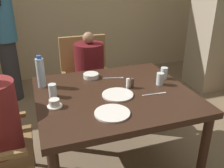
{
  "coord_description": "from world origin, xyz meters",
  "views": [
    {
      "loc": [
        -0.6,
        -1.71,
        1.64
      ],
      "look_at": [
        0.0,
        0.05,
        0.8
      ],
      "focal_mm": 40.0,
      "sensor_mm": 36.0,
      "label": 1
    }
  ],
  "objects_px": {
    "water_bottle": "(41,72)",
    "chair_far_side": "(87,78)",
    "diner_in_left_chair": "(0,134)",
    "glass_tall_mid": "(160,79)",
    "plate_main_right": "(112,113)",
    "diner_in_far_chair": "(90,78)",
    "plate_main_left": "(118,95)",
    "bowl_small": "(91,76)",
    "teacup_with_saucer": "(54,103)",
    "glass_tall_far": "(164,73)",
    "standing_host": "(4,32)",
    "glass_tall_near": "(53,91)"
  },
  "relations": [
    {
      "from": "glass_tall_near",
      "to": "plate_main_left",
      "type": "bearing_deg",
      "value": -16.24
    },
    {
      "from": "standing_host",
      "to": "glass_tall_near",
      "type": "height_order",
      "value": "standing_host"
    },
    {
      "from": "water_bottle",
      "to": "chair_far_side",
      "type": "bearing_deg",
      "value": 51.29
    },
    {
      "from": "diner_in_far_chair",
      "to": "plate_main_left",
      "type": "bearing_deg",
      "value": -89.49
    },
    {
      "from": "diner_in_left_chair",
      "to": "plate_main_right",
      "type": "distance_m",
      "value": 0.85
    },
    {
      "from": "glass_tall_near",
      "to": "diner_in_far_chair",
      "type": "bearing_deg",
      "value": 57.42
    },
    {
      "from": "plate_main_right",
      "to": "diner_in_far_chair",
      "type": "bearing_deg",
      "value": 83.79
    },
    {
      "from": "plate_main_left",
      "to": "teacup_with_saucer",
      "type": "distance_m",
      "value": 0.49
    },
    {
      "from": "plate_main_left",
      "to": "glass_tall_near",
      "type": "xyz_separation_m",
      "value": [
        -0.48,
        0.14,
        0.05
      ]
    },
    {
      "from": "plate_main_right",
      "to": "glass_tall_near",
      "type": "relative_size",
      "value": 2.35
    },
    {
      "from": "water_bottle",
      "to": "glass_tall_mid",
      "type": "relative_size",
      "value": 2.6
    },
    {
      "from": "water_bottle",
      "to": "glass_tall_mid",
      "type": "bearing_deg",
      "value": -16.61
    },
    {
      "from": "teacup_with_saucer",
      "to": "water_bottle",
      "type": "bearing_deg",
      "value": 98.22
    },
    {
      "from": "diner_in_left_chair",
      "to": "bowl_small",
      "type": "height_order",
      "value": "diner_in_left_chair"
    },
    {
      "from": "teacup_with_saucer",
      "to": "bowl_small",
      "type": "relative_size",
      "value": 0.79
    },
    {
      "from": "bowl_small",
      "to": "glass_tall_mid",
      "type": "bearing_deg",
      "value": -33.01
    },
    {
      "from": "chair_far_side",
      "to": "glass_tall_far",
      "type": "bearing_deg",
      "value": -58.58
    },
    {
      "from": "teacup_with_saucer",
      "to": "glass_tall_near",
      "type": "height_order",
      "value": "glass_tall_near"
    },
    {
      "from": "bowl_small",
      "to": "glass_tall_far",
      "type": "bearing_deg",
      "value": -20.48
    },
    {
      "from": "diner_in_left_chair",
      "to": "plate_main_right",
      "type": "height_order",
      "value": "diner_in_left_chair"
    },
    {
      "from": "plate_main_right",
      "to": "glass_tall_near",
      "type": "height_order",
      "value": "glass_tall_near"
    },
    {
      "from": "diner_in_left_chair",
      "to": "plate_main_left",
      "type": "height_order",
      "value": "diner_in_left_chair"
    },
    {
      "from": "glass_tall_near",
      "to": "glass_tall_mid",
      "type": "distance_m",
      "value": 0.9
    },
    {
      "from": "diner_in_left_chair",
      "to": "glass_tall_mid",
      "type": "xyz_separation_m",
      "value": [
        1.32,
        0.02,
        0.25
      ]
    },
    {
      "from": "plate_main_right",
      "to": "standing_host",
      "type": "bearing_deg",
      "value": 110.14
    },
    {
      "from": "plate_main_left",
      "to": "teacup_with_saucer",
      "type": "bearing_deg",
      "value": -177.19
    },
    {
      "from": "plate_main_left",
      "to": "glass_tall_mid",
      "type": "distance_m",
      "value": 0.42
    },
    {
      "from": "bowl_small",
      "to": "glass_tall_far",
      "type": "relative_size",
      "value": 1.33
    },
    {
      "from": "teacup_with_saucer",
      "to": "glass_tall_mid",
      "type": "bearing_deg",
      "value": 6.47
    },
    {
      "from": "bowl_small",
      "to": "glass_tall_near",
      "type": "distance_m",
      "value": 0.47
    },
    {
      "from": "plate_main_right",
      "to": "glass_tall_far",
      "type": "relative_size",
      "value": 2.35
    },
    {
      "from": "diner_in_left_chair",
      "to": "chair_far_side",
      "type": "xyz_separation_m",
      "value": [
        0.89,
        0.98,
        -0.06
      ]
    },
    {
      "from": "chair_far_side",
      "to": "plate_main_right",
      "type": "distance_m",
      "value": 1.33
    },
    {
      "from": "diner_in_left_chair",
      "to": "plate_main_left",
      "type": "distance_m",
      "value": 0.93
    },
    {
      "from": "standing_host",
      "to": "glass_tall_far",
      "type": "height_order",
      "value": "standing_host"
    },
    {
      "from": "plate_main_left",
      "to": "bowl_small",
      "type": "relative_size",
      "value": 1.76
    },
    {
      "from": "plate_main_left",
      "to": "diner_in_left_chair",
      "type": "bearing_deg",
      "value": 176.17
    },
    {
      "from": "teacup_with_saucer",
      "to": "glass_tall_near",
      "type": "bearing_deg",
      "value": 87.03
    },
    {
      "from": "chair_far_side",
      "to": "glass_tall_mid",
      "type": "height_order",
      "value": "chair_far_side"
    },
    {
      "from": "diner_in_far_chair",
      "to": "glass_tall_mid",
      "type": "relative_size",
      "value": 10.22
    },
    {
      "from": "standing_host",
      "to": "plate_main_left",
      "type": "bearing_deg",
      "value": -63.85
    },
    {
      "from": "plate_main_right",
      "to": "bowl_small",
      "type": "relative_size",
      "value": 1.76
    },
    {
      "from": "diner_in_far_chair",
      "to": "standing_host",
      "type": "bearing_deg",
      "value": 133.62
    },
    {
      "from": "chair_far_side",
      "to": "glass_tall_far",
      "type": "xyz_separation_m",
      "value": [
        0.52,
        -0.85,
        0.31
      ]
    },
    {
      "from": "plate_main_right",
      "to": "glass_tall_mid",
      "type": "xyz_separation_m",
      "value": [
        0.55,
        0.33,
        0.05
      ]
    },
    {
      "from": "diner_in_far_chair",
      "to": "bowl_small",
      "type": "distance_m",
      "value": 0.53
    },
    {
      "from": "standing_host",
      "to": "glass_tall_mid",
      "type": "relative_size",
      "value": 16.71
    },
    {
      "from": "water_bottle",
      "to": "glass_tall_far",
      "type": "distance_m",
      "value": 1.08
    },
    {
      "from": "teacup_with_saucer",
      "to": "glass_tall_mid",
      "type": "distance_m",
      "value": 0.91
    },
    {
      "from": "standing_host",
      "to": "water_bottle",
      "type": "xyz_separation_m",
      "value": [
        0.34,
        -1.44,
        -0.06
      ]
    }
  ]
}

